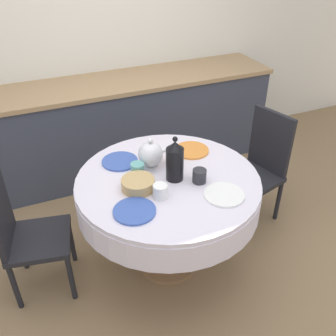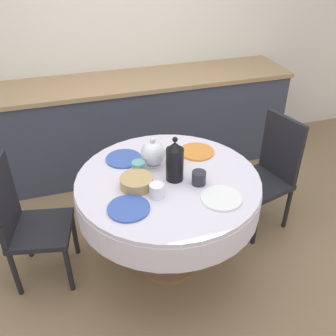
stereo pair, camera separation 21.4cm
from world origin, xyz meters
name	(u,v)px [view 1 (the left image)]	position (x,y,z in m)	size (l,w,h in m)	color
ground_plane	(168,262)	(0.00, 0.00, 0.00)	(12.00, 12.00, 0.00)	#8E704C
wall_back	(93,33)	(0.00, 1.76, 1.30)	(7.00, 0.05, 2.60)	silver
kitchen_counter	(110,128)	(0.00, 1.42, 0.47)	(3.24, 0.64, 0.94)	#383D4C
dining_table	(168,194)	(0.00, 0.00, 0.65)	(1.20, 1.20, 0.78)	olive
chair_left	(260,164)	(0.92, 0.24, 0.51)	(0.49, 0.49, 0.94)	black
chair_right	(23,230)	(-0.93, 0.19, 0.51)	(0.47, 0.47, 0.94)	black
plate_near_left	(134,211)	(-0.31, -0.23, 0.78)	(0.25, 0.25, 0.01)	#3856AD
cup_near_left	(160,191)	(-0.12, -0.16, 0.82)	(0.09, 0.09, 0.09)	white
plate_near_right	(224,195)	(0.24, -0.30, 0.78)	(0.25, 0.25, 0.01)	white
cup_near_right	(199,176)	(0.17, -0.11, 0.82)	(0.09, 0.09, 0.09)	#28282D
plate_far_left	(120,161)	(-0.23, 0.31, 0.78)	(0.25, 0.25, 0.01)	#3856AD
cup_far_left	(137,170)	(-0.17, 0.11, 0.82)	(0.09, 0.09, 0.09)	#5BA39E
plate_far_right	(192,150)	(0.29, 0.25, 0.78)	(0.25, 0.25, 0.01)	orange
cup_far_right	(172,156)	(0.11, 0.17, 0.82)	(0.09, 0.09, 0.09)	#DBB766
coffee_carafe	(175,161)	(0.04, -0.02, 0.91)	(0.11, 0.11, 0.31)	black
teapot	(151,154)	(-0.05, 0.18, 0.87)	(0.23, 0.17, 0.21)	white
bread_basket	(138,184)	(-0.21, -0.03, 0.81)	(0.21, 0.21, 0.07)	tan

